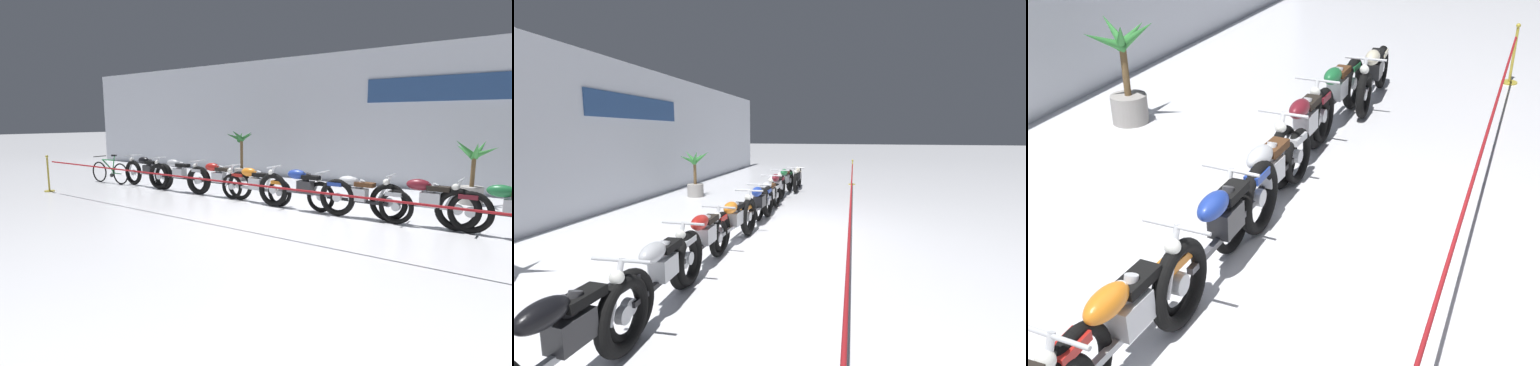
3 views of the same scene
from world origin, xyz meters
TOP-DOWN VIEW (x-y plane):
  - ground_plane at (0.00, 0.00)m, footprint 120.00×120.00m
  - back_wall at (0.01, 5.12)m, footprint 28.00×0.29m
  - motorcycle_black_0 at (-5.41, 0.65)m, footprint 2.28×0.62m
  - motorcycle_silver_1 at (-4.04, 0.62)m, footprint 2.34×0.62m
  - motorcycle_red_2 at (-2.62, 0.70)m, footprint 2.24×0.62m
  - motorcycle_orange_3 at (-1.37, 0.66)m, footprint 2.16×0.62m
  - motorcycle_blue_4 at (0.07, 0.55)m, footprint 2.44×0.62m
  - motorcycle_silver_5 at (1.28, 0.63)m, footprint 2.37×0.62m
  - motorcycle_maroon_6 at (2.68, 0.71)m, footprint 2.26×0.62m
  - motorcycle_green_7 at (4.04, 0.71)m, footprint 2.49×0.62m
  - motorcycle_cream_8 at (5.29, 0.48)m, footprint 2.22×0.62m
  - potted_palm_right_of_row at (3.05, 3.62)m, footprint 1.06×0.98m
  - stanchion_far_left at (-1.52, -1.54)m, footprint 14.08×0.28m
  - stanchion_mid_left at (7.12, -1.54)m, footprint 0.28×0.28m

SIDE VIEW (x-z plane):
  - ground_plane at x=0.00m, z-range 0.00..0.00m
  - stanchion_mid_left at x=7.12m, z-range -0.17..0.88m
  - motorcycle_cream_8 at x=5.29m, z-range -0.01..0.93m
  - motorcycle_orange_3 at x=-1.37m, z-range 0.01..0.92m
  - motorcycle_silver_5 at x=1.28m, z-range 0.00..0.93m
  - motorcycle_silver_1 at x=-4.04m, z-range -0.01..0.96m
  - motorcycle_red_2 at x=-2.62m, z-range 0.00..0.95m
  - motorcycle_black_0 at x=-5.41m, z-range -0.01..0.96m
  - motorcycle_maroon_6 at x=2.68m, z-range 0.00..0.97m
  - motorcycle_green_7 at x=4.04m, z-range -0.01..0.98m
  - motorcycle_blue_4 at x=0.07m, z-range 0.00..0.98m
  - potted_palm_right_of_row at x=3.05m, z-range -0.17..1.46m
  - stanchion_far_left at x=-1.52m, z-range 0.24..1.30m
  - back_wall at x=0.01m, z-range 0.00..4.20m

